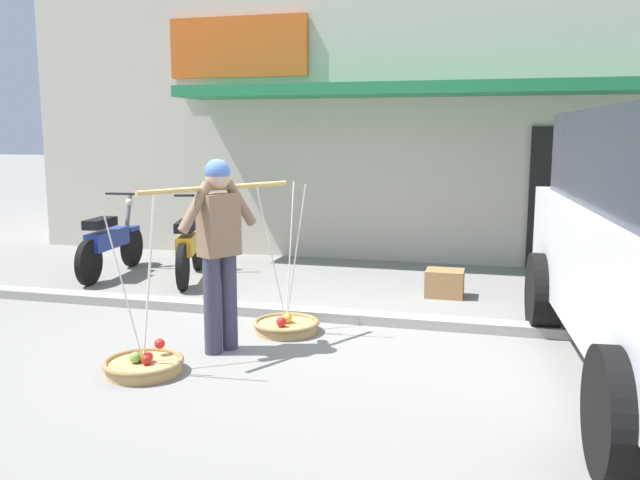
{
  "coord_description": "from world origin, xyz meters",
  "views": [
    {
      "loc": [
        1.9,
        -5.82,
        1.91
      ],
      "look_at": [
        0.19,
        0.6,
        0.85
      ],
      "focal_mm": 37.64,
      "sensor_mm": 36.0,
      "label": 1
    }
  ],
  "objects_px": {
    "fruit_basket_left_side": "(286,325)",
    "motorcycle_nearest_shop": "(110,243)",
    "fruit_basket_right_side": "(144,364)",
    "wooden_crate": "(445,283)",
    "fruit_vendor": "(219,242)",
    "motorcycle_second_in_row": "(190,246)"
  },
  "relations": [
    {
      "from": "fruit_basket_left_side",
      "to": "wooden_crate",
      "type": "xyz_separation_m",
      "value": [
        1.37,
        1.86,
        0.08
      ]
    },
    {
      "from": "fruit_basket_right_side",
      "to": "wooden_crate",
      "type": "height_order",
      "value": "fruit_basket_right_side"
    },
    {
      "from": "fruit_basket_right_side",
      "to": "wooden_crate",
      "type": "bearing_deg",
      "value": 56.43
    },
    {
      "from": "fruit_basket_right_side",
      "to": "motorcycle_second_in_row",
      "type": "distance_m",
      "value": 3.5
    },
    {
      "from": "fruit_basket_right_side",
      "to": "fruit_basket_left_side",
      "type": "bearing_deg",
      "value": 60.61
    },
    {
      "from": "fruit_vendor",
      "to": "motorcycle_second_in_row",
      "type": "relative_size",
      "value": 0.96
    },
    {
      "from": "motorcycle_second_in_row",
      "to": "wooden_crate",
      "type": "height_order",
      "value": "motorcycle_second_in_row"
    },
    {
      "from": "fruit_basket_left_side",
      "to": "motorcycle_nearest_shop",
      "type": "height_order",
      "value": "fruit_basket_left_side"
    },
    {
      "from": "fruit_vendor",
      "to": "motorcycle_nearest_shop",
      "type": "height_order",
      "value": "fruit_vendor"
    },
    {
      "from": "motorcycle_nearest_shop",
      "to": "motorcycle_second_in_row",
      "type": "bearing_deg",
      "value": 1.72
    },
    {
      "from": "fruit_basket_right_side",
      "to": "wooden_crate",
      "type": "relative_size",
      "value": 3.3
    },
    {
      "from": "fruit_basket_left_side",
      "to": "fruit_basket_right_side",
      "type": "xyz_separation_m",
      "value": [
        -0.77,
        -1.36,
        0.0
      ]
    },
    {
      "from": "wooden_crate",
      "to": "motorcycle_second_in_row",
      "type": "bearing_deg",
      "value": 178.89
    },
    {
      "from": "fruit_vendor",
      "to": "motorcycle_second_in_row",
      "type": "distance_m",
      "value": 3.07
    },
    {
      "from": "motorcycle_nearest_shop",
      "to": "wooden_crate",
      "type": "height_order",
      "value": "motorcycle_nearest_shop"
    },
    {
      "from": "fruit_basket_left_side",
      "to": "motorcycle_nearest_shop",
      "type": "bearing_deg",
      "value": 148.63
    },
    {
      "from": "fruit_vendor",
      "to": "fruit_basket_left_side",
      "type": "height_order",
      "value": "fruit_vendor"
    },
    {
      "from": "fruit_vendor",
      "to": "wooden_crate",
      "type": "xyz_separation_m",
      "value": [
        1.75,
        2.54,
        -0.82
      ]
    },
    {
      "from": "fruit_vendor",
      "to": "fruit_basket_right_side",
      "type": "distance_m",
      "value": 1.19
    },
    {
      "from": "motorcycle_nearest_shop",
      "to": "wooden_crate",
      "type": "relative_size",
      "value": 4.14
    },
    {
      "from": "wooden_crate",
      "to": "motorcycle_nearest_shop",
      "type": "bearing_deg",
      "value": 179.63
    },
    {
      "from": "fruit_vendor",
      "to": "motorcycle_nearest_shop",
      "type": "bearing_deg",
      "value": 136.54
    }
  ]
}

